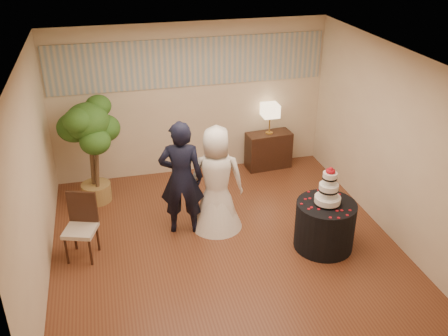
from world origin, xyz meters
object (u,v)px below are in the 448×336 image
object	(u,v)px
groom	(181,178)
table_lamp	(270,119)
side_chair	(80,229)
bride	(216,179)
cake_table	(325,225)
console	(268,150)
wedding_cake	(329,186)
ficus_tree	(91,152)

from	to	relation	value
groom	table_lamp	size ratio (longest dim) A/B	3.13
side_chair	bride	bearing A→B (deg)	27.32
cake_table	console	world-z (taller)	cake_table
bride	wedding_cake	world-z (taller)	bride
groom	cake_table	world-z (taller)	groom
groom	side_chair	bearing A→B (deg)	24.68
bride	ficus_tree	bearing A→B (deg)	-21.50
groom	bride	size ratio (longest dim) A/B	1.08
console	table_lamp	bearing A→B (deg)	0.00
wedding_cake	ficus_tree	distance (m)	3.89
side_chair	cake_table	bearing A→B (deg)	8.65
wedding_cake	ficus_tree	size ratio (longest dim) A/B	0.31
console	bride	bearing A→B (deg)	-133.56
table_lamp	ficus_tree	xyz separation A→B (m)	(-3.26, -0.51, -0.07)
cake_table	table_lamp	bearing A→B (deg)	89.09
wedding_cake	table_lamp	bearing A→B (deg)	89.09
side_chair	groom	bearing A→B (deg)	30.97
groom	cake_table	size ratio (longest dim) A/B	2.11
wedding_cake	side_chair	world-z (taller)	wedding_cake
cake_table	ficus_tree	xyz separation A→B (m)	(-3.22, 2.18, 0.56)
groom	ficus_tree	xyz separation A→B (m)	(-1.29, 1.25, 0.02)
table_lamp	ficus_tree	distance (m)	3.30
table_lamp	side_chair	xyz separation A→B (m)	(-3.48, -2.10, -0.52)
console	side_chair	world-z (taller)	side_chair
wedding_cake	cake_table	bearing A→B (deg)	0.00
groom	table_lamp	xyz separation A→B (m)	(1.97, 1.76, 0.09)
bride	console	bearing A→B (deg)	-115.70
groom	bride	bearing A→B (deg)	-169.67
bride	cake_table	size ratio (longest dim) A/B	1.94
console	side_chair	bearing A→B (deg)	-153.43
bride	side_chair	xyz separation A→B (m)	(-2.04, -0.32, -0.36)
wedding_cake	table_lamp	distance (m)	2.69
cake_table	console	xyz separation A→B (m)	(0.04, 2.69, -0.01)
cake_table	console	distance (m)	2.69
wedding_cake	ficus_tree	xyz separation A→B (m)	(-3.22, 2.18, -0.10)
wedding_cake	table_lamp	xyz separation A→B (m)	(0.04, 2.69, -0.02)
bride	cake_table	distance (m)	1.74
groom	side_chair	world-z (taller)	groom
console	wedding_cake	bearing A→B (deg)	-95.37
console	table_lamp	xyz separation A→B (m)	(0.00, 0.00, 0.64)
cake_table	ficus_tree	distance (m)	3.93
cake_table	side_chair	world-z (taller)	side_chair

